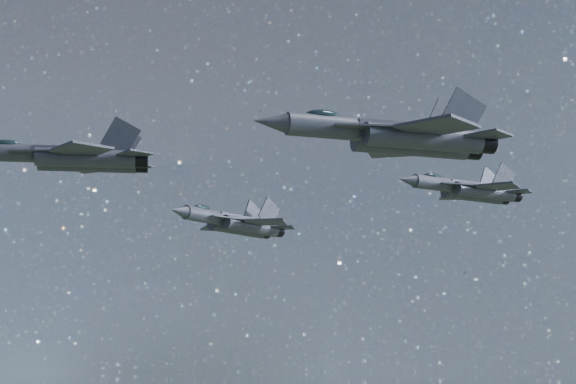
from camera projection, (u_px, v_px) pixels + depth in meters
jet_lead at (70, 157)px, 71.13m from camera, size 14.90×9.78×3.83m
jet_left at (236, 223)px, 97.68m from camera, size 15.98×10.68×4.05m
jet_right at (398, 136)px, 57.50m from camera, size 15.73×10.73×3.95m
jet_slot at (469, 190)px, 94.67m from camera, size 15.04×10.73×3.84m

